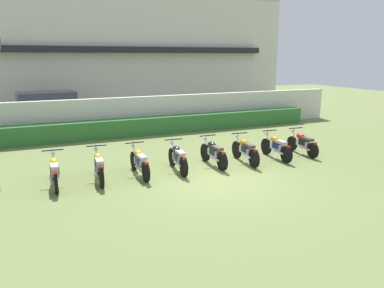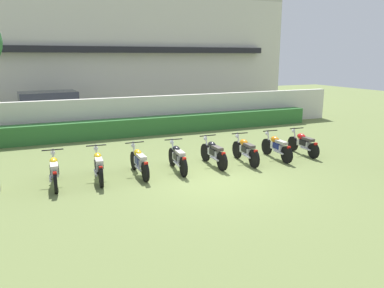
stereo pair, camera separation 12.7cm
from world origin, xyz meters
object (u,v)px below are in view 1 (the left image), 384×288
(motorcycle_in_row_0, at_px, (55,171))
(motorcycle_in_row_1, at_px, (99,166))
(parked_car, at_px, (51,111))
(motorcycle_in_row_6, at_px, (276,146))
(motorcycle_in_row_7, at_px, (302,143))
(motorcycle_in_row_2, at_px, (139,161))
(motorcycle_in_row_3, at_px, (178,157))
(motorcycle_in_row_5, at_px, (245,150))
(motorcycle_in_row_4, at_px, (213,153))

(motorcycle_in_row_0, height_order, motorcycle_in_row_1, motorcycle_in_row_1)
(parked_car, distance_m, motorcycle_in_row_6, 11.60)
(motorcycle_in_row_0, relative_size, motorcycle_in_row_6, 1.01)
(motorcycle_in_row_7, bearing_deg, motorcycle_in_row_0, 92.42)
(motorcycle_in_row_0, height_order, motorcycle_in_row_6, motorcycle_in_row_0)
(motorcycle_in_row_2, bearing_deg, motorcycle_in_row_1, 89.56)
(motorcycle_in_row_3, bearing_deg, motorcycle_in_row_6, -86.27)
(parked_car, distance_m, motorcycle_in_row_7, 12.32)
(motorcycle_in_row_2, relative_size, motorcycle_in_row_3, 1.04)
(motorcycle_in_row_1, bearing_deg, parked_car, 8.85)
(motorcycle_in_row_1, height_order, motorcycle_in_row_7, motorcycle_in_row_1)
(motorcycle_in_row_5, distance_m, motorcycle_in_row_6, 1.30)
(motorcycle_in_row_2, height_order, motorcycle_in_row_7, motorcycle_in_row_2)
(motorcycle_in_row_2, bearing_deg, motorcycle_in_row_4, -89.28)
(motorcycle_in_row_3, distance_m, motorcycle_in_row_6, 3.79)
(motorcycle_in_row_2, distance_m, motorcycle_in_row_5, 3.73)
(motorcycle_in_row_1, distance_m, motorcycle_in_row_4, 3.80)
(parked_car, xyz_separation_m, motorcycle_in_row_0, (-0.55, -9.18, -0.49))
(parked_car, bearing_deg, motorcycle_in_row_1, -89.82)
(parked_car, height_order, motorcycle_in_row_6, parked_car)
(motorcycle_in_row_2, xyz_separation_m, motorcycle_in_row_5, (3.73, -0.10, 0.01))
(motorcycle_in_row_1, relative_size, motorcycle_in_row_6, 1.03)
(motorcycle_in_row_0, distance_m, motorcycle_in_row_3, 3.71)
(motorcycle_in_row_6, height_order, motorcycle_in_row_7, motorcycle_in_row_6)
(motorcycle_in_row_1, xyz_separation_m, motorcycle_in_row_6, (6.27, -0.10, -0.01))
(parked_car, bearing_deg, motorcycle_in_row_7, -52.21)
(motorcycle_in_row_6, bearing_deg, motorcycle_in_row_4, 89.71)
(parked_car, xyz_separation_m, motorcycle_in_row_7, (8.21, -9.17, -0.50))
(motorcycle_in_row_4, xyz_separation_m, motorcycle_in_row_6, (2.47, -0.11, -0.00))
(motorcycle_in_row_1, bearing_deg, motorcycle_in_row_2, -86.05)
(motorcycle_in_row_4, bearing_deg, motorcycle_in_row_7, -90.04)
(motorcycle_in_row_2, distance_m, motorcycle_in_row_3, 1.25)
(motorcycle_in_row_2, xyz_separation_m, motorcycle_in_row_3, (1.25, -0.05, 0.00))
(motorcycle_in_row_0, relative_size, motorcycle_in_row_7, 1.06)
(motorcycle_in_row_5, bearing_deg, motorcycle_in_row_1, 92.98)
(parked_car, relative_size, motorcycle_in_row_4, 2.48)
(motorcycle_in_row_4, xyz_separation_m, motorcycle_in_row_5, (1.16, -0.12, 0.00))
(parked_car, relative_size, motorcycle_in_row_6, 2.47)
(motorcycle_in_row_1, xyz_separation_m, motorcycle_in_row_5, (4.97, -0.11, -0.00))
(motorcycle_in_row_3, relative_size, motorcycle_in_row_7, 1.02)
(motorcycle_in_row_0, distance_m, motorcycle_in_row_1, 1.23)
(motorcycle_in_row_7, bearing_deg, parked_car, 44.21)
(motorcycle_in_row_0, height_order, motorcycle_in_row_7, motorcycle_in_row_0)
(motorcycle_in_row_2, distance_m, motorcycle_in_row_4, 2.57)
(motorcycle_in_row_3, xyz_separation_m, motorcycle_in_row_6, (3.79, -0.04, -0.00))
(motorcycle_in_row_4, bearing_deg, motorcycle_in_row_2, 90.62)
(parked_car, height_order, motorcycle_in_row_7, parked_car)
(motorcycle_in_row_4, bearing_deg, motorcycle_in_row_1, 90.24)
(parked_car, height_order, motorcycle_in_row_1, parked_car)
(motorcycle_in_row_4, bearing_deg, parked_car, 26.17)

